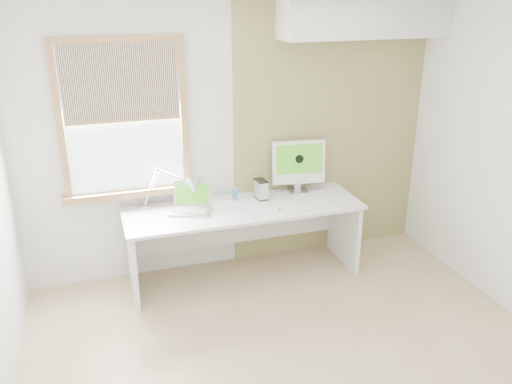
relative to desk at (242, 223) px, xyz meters
name	(u,v)px	position (x,y,z in m)	size (l,w,h in m)	color
room	(305,205)	(0.01, -1.44, 0.77)	(4.04, 3.54, 2.64)	tan
accent_wall	(330,129)	(1.01, 0.30, 0.77)	(2.00, 0.02, 2.60)	#998F55
soffit	(364,14)	(1.21, 0.13, 1.87)	(1.60, 0.40, 0.42)	white
window	(124,120)	(-0.99, 0.27, 1.01)	(1.20, 0.14, 1.42)	#AD7D4B
desk	(242,223)	(0.00, 0.00, 0.00)	(2.20, 0.70, 0.73)	white
desk_lamp	(184,188)	(-0.52, 0.09, 0.39)	(0.62, 0.41, 0.38)	#B4B6B9
laptop	(191,203)	(-0.47, 0.02, 0.26)	(0.44, 0.40, 0.25)	#B4B6B9
phone_dock	(235,197)	(-0.04, 0.11, 0.23)	(0.08, 0.08, 0.13)	#B4B6B9
external_drive	(261,189)	(0.22, 0.08, 0.29)	(0.11, 0.16, 0.19)	#B4B6B9
imac	(299,163)	(0.63, 0.17, 0.48)	(0.53, 0.20, 0.51)	#B4B6B9
keyboard	(316,207)	(0.63, -0.28, 0.20)	(0.41, 0.14, 0.02)	white
mouse	(277,208)	(0.27, -0.21, 0.21)	(0.06, 0.10, 0.03)	white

